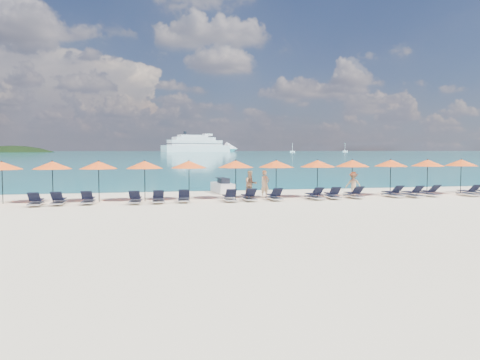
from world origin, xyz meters
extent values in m
plane|color=beige|center=(0.00, 0.00, 0.00)|extent=(1400.00, 1400.00, 0.00)
cube|color=#1FA9B2|center=(0.00, 660.00, 0.01)|extent=(1600.00, 1300.00, 0.01)
ellipsoid|color=black|center=(-150.00, 560.00, -35.00)|extent=(162.00, 126.00, 85.50)
cube|color=white|center=(65.66, 584.59, 4.27)|extent=(92.74, 54.00, 8.54)
cone|color=white|center=(117.12, 607.64, 4.27)|extent=(24.83, 24.83, 18.79)
cube|color=white|center=(64.10, 583.89, 11.96)|extent=(74.54, 43.98, 6.83)
cube|color=white|center=(62.54, 583.20, 17.08)|extent=(58.41, 35.51, 4.27)
cube|color=white|center=(60.98, 582.50, 20.50)|extent=(40.21, 25.49, 2.99)
cube|color=black|center=(64.10, 583.89, 10.68)|extent=(75.47, 44.52, 0.77)
cube|color=black|center=(64.10, 583.89, 13.67)|extent=(73.62, 43.44, 0.77)
cylinder|color=black|center=(50.22, 577.68, 23.92)|extent=(3.76, 3.76, 4.70)
cube|color=white|center=(164.77, 489.90, 0.78)|extent=(5.83, 1.94, 1.55)
cylinder|color=white|center=(164.77, 489.90, 5.83)|extent=(0.35, 0.35, 9.71)
cube|color=white|center=(254.96, 545.52, 0.88)|extent=(6.59, 2.20, 1.76)
cylinder|color=white|center=(254.96, 545.52, 6.59)|extent=(0.40, 0.40, 10.99)
cube|color=silver|center=(0.02, 8.65, 0.34)|extent=(1.27, 2.78, 0.62)
cube|color=black|center=(0.04, 8.43, 0.79)|extent=(0.67, 1.17, 0.39)
cylinder|color=black|center=(-0.05, 9.33, 0.96)|extent=(0.62, 0.13, 0.07)
imported|color=tan|center=(1.90, 4.81, 0.82)|extent=(0.71, 0.61, 1.63)
imported|color=tan|center=(1.09, 5.09, 0.81)|extent=(0.81, 0.50, 1.61)
imported|color=tan|center=(7.45, 4.59, 0.75)|extent=(1.06, 0.70, 1.50)
cylinder|color=black|center=(-12.43, 4.70, 1.10)|extent=(0.05, 0.05, 2.20)
cone|color=#FF5617|center=(-12.43, 4.70, 2.02)|extent=(2.10, 2.10, 0.42)
sphere|color=black|center=(-12.43, 4.70, 2.24)|extent=(0.08, 0.08, 0.08)
cylinder|color=black|center=(-9.95, 4.76, 1.10)|extent=(0.05, 0.05, 2.20)
cone|color=#FF5617|center=(-9.95, 4.76, 2.02)|extent=(2.10, 2.10, 0.42)
sphere|color=black|center=(-9.95, 4.76, 2.24)|extent=(0.08, 0.08, 0.08)
cylinder|color=black|center=(-7.54, 4.60, 1.10)|extent=(0.05, 0.05, 2.20)
cone|color=#FF5617|center=(-7.54, 4.60, 2.02)|extent=(2.10, 2.10, 0.42)
sphere|color=black|center=(-7.54, 4.60, 2.24)|extent=(0.08, 0.08, 0.08)
cylinder|color=black|center=(-5.08, 4.58, 1.10)|extent=(0.05, 0.05, 2.20)
cone|color=#FF5617|center=(-5.08, 4.58, 2.02)|extent=(2.10, 2.10, 0.42)
sphere|color=black|center=(-5.08, 4.58, 2.24)|extent=(0.08, 0.08, 0.08)
cylinder|color=black|center=(-2.62, 4.62, 1.10)|extent=(0.05, 0.05, 2.20)
cone|color=#FF5617|center=(-2.62, 4.62, 2.02)|extent=(2.10, 2.10, 0.42)
sphere|color=black|center=(-2.62, 4.62, 2.24)|extent=(0.08, 0.08, 0.08)
cylinder|color=black|center=(0.12, 4.75, 1.10)|extent=(0.05, 0.05, 2.20)
cone|color=#FF5617|center=(0.12, 4.75, 2.02)|extent=(2.10, 2.10, 0.42)
sphere|color=black|center=(0.12, 4.75, 2.24)|extent=(0.08, 0.08, 0.08)
cylinder|color=black|center=(2.49, 4.47, 1.10)|extent=(0.05, 0.05, 2.20)
cone|color=#FF5617|center=(2.49, 4.47, 2.02)|extent=(2.10, 2.10, 0.42)
sphere|color=black|center=(2.49, 4.47, 2.24)|extent=(0.08, 0.08, 0.08)
cylinder|color=black|center=(5.06, 4.48, 1.10)|extent=(0.05, 0.05, 2.20)
cone|color=#FF5617|center=(5.06, 4.48, 2.02)|extent=(2.10, 2.10, 0.42)
sphere|color=black|center=(5.06, 4.48, 2.24)|extent=(0.08, 0.08, 0.08)
cylinder|color=black|center=(7.43, 4.74, 1.10)|extent=(0.05, 0.05, 2.20)
cone|color=#FF5617|center=(7.43, 4.74, 2.02)|extent=(2.10, 2.10, 0.42)
sphere|color=black|center=(7.43, 4.74, 2.24)|extent=(0.08, 0.08, 0.08)
cylinder|color=black|center=(9.99, 4.70, 1.10)|extent=(0.05, 0.05, 2.20)
cone|color=#FF5617|center=(9.99, 4.70, 2.02)|extent=(2.10, 2.10, 0.42)
sphere|color=black|center=(9.99, 4.70, 2.24)|extent=(0.08, 0.08, 0.08)
cylinder|color=black|center=(12.51, 4.60, 1.10)|extent=(0.05, 0.05, 2.20)
cone|color=#FF5617|center=(12.51, 4.60, 2.02)|extent=(2.10, 2.10, 0.42)
sphere|color=black|center=(12.51, 4.60, 2.24)|extent=(0.08, 0.08, 0.08)
cylinder|color=black|center=(15.02, 4.73, 1.10)|extent=(0.05, 0.05, 2.20)
cone|color=#FF5617|center=(15.02, 4.73, 2.02)|extent=(2.10, 2.10, 0.42)
sphere|color=black|center=(15.02, 4.73, 2.24)|extent=(0.08, 0.08, 0.08)
cube|color=silver|center=(-10.51, 3.29, 0.14)|extent=(0.68, 1.72, 0.06)
cube|color=black|center=(-10.52, 3.54, 0.30)|extent=(0.59, 1.12, 0.04)
cube|color=black|center=(-10.49, 2.74, 0.55)|extent=(0.57, 0.56, 0.43)
cube|color=silver|center=(-9.46, 3.49, 0.14)|extent=(0.63, 1.71, 0.06)
cube|color=black|center=(-9.46, 3.74, 0.30)|extent=(0.56, 1.10, 0.04)
cube|color=black|center=(-9.46, 2.94, 0.55)|extent=(0.55, 0.54, 0.43)
cube|color=silver|center=(-8.02, 3.60, 0.14)|extent=(0.64, 1.71, 0.06)
cube|color=black|center=(-8.01, 3.85, 0.30)|extent=(0.56, 1.11, 0.04)
cube|color=black|center=(-8.02, 3.05, 0.55)|extent=(0.56, 0.54, 0.43)
cube|color=silver|center=(-5.59, 3.24, 0.14)|extent=(0.74, 1.74, 0.06)
cube|color=black|center=(-5.57, 3.49, 0.30)|extent=(0.63, 1.14, 0.04)
cube|color=black|center=(-5.63, 2.69, 0.55)|extent=(0.59, 0.58, 0.43)
cube|color=silver|center=(-4.40, 3.32, 0.14)|extent=(0.63, 1.70, 0.06)
cube|color=black|center=(-4.40, 3.57, 0.30)|extent=(0.56, 1.10, 0.04)
cube|color=black|center=(-4.41, 2.77, 0.55)|extent=(0.55, 0.54, 0.43)
cube|color=silver|center=(-3.03, 3.47, 0.14)|extent=(0.74, 1.74, 0.06)
cube|color=black|center=(-3.02, 3.72, 0.30)|extent=(0.62, 1.14, 0.04)
cube|color=black|center=(-3.07, 2.92, 0.55)|extent=(0.59, 0.57, 0.43)
cube|color=silver|center=(-0.56, 3.23, 0.14)|extent=(0.66, 1.71, 0.06)
cube|color=black|center=(-0.55, 3.48, 0.30)|extent=(0.57, 1.11, 0.04)
cube|color=black|center=(-0.57, 2.68, 0.55)|extent=(0.56, 0.55, 0.43)
cube|color=silver|center=(0.57, 3.36, 0.14)|extent=(0.62, 1.70, 0.06)
cube|color=black|center=(0.57, 3.61, 0.30)|extent=(0.55, 1.10, 0.04)
cube|color=black|center=(0.57, 2.81, 0.55)|extent=(0.55, 0.54, 0.43)
cube|color=silver|center=(2.03, 3.32, 0.14)|extent=(0.65, 1.71, 0.06)
cube|color=black|center=(2.03, 3.57, 0.30)|extent=(0.57, 1.11, 0.04)
cube|color=black|center=(2.04, 2.77, 0.55)|extent=(0.56, 0.55, 0.43)
cube|color=silver|center=(4.41, 3.31, 0.14)|extent=(0.67, 1.72, 0.06)
cube|color=black|center=(4.40, 3.56, 0.30)|extent=(0.58, 1.12, 0.04)
cube|color=black|center=(4.43, 2.76, 0.55)|extent=(0.57, 0.55, 0.43)
cube|color=silver|center=(5.56, 3.41, 0.14)|extent=(0.77, 1.75, 0.06)
cube|color=black|center=(5.58, 3.66, 0.30)|extent=(0.65, 1.15, 0.04)
cube|color=black|center=(5.51, 2.87, 0.55)|extent=(0.60, 0.59, 0.43)
cube|color=silver|center=(6.94, 3.47, 0.14)|extent=(0.63, 1.70, 0.06)
cube|color=black|center=(6.94, 3.72, 0.30)|extent=(0.56, 1.10, 0.04)
cube|color=black|center=(6.94, 2.92, 0.55)|extent=(0.55, 0.54, 0.43)
cube|color=silver|center=(9.50, 3.57, 0.14)|extent=(0.70, 1.73, 0.06)
cube|color=black|center=(9.49, 3.82, 0.30)|extent=(0.60, 1.12, 0.04)
cube|color=black|center=(9.53, 3.02, 0.55)|extent=(0.57, 0.56, 0.43)
cube|color=silver|center=(10.61, 3.24, 0.14)|extent=(0.69, 1.72, 0.06)
cube|color=black|center=(10.60, 3.49, 0.30)|extent=(0.59, 1.12, 0.04)
cube|color=black|center=(10.63, 2.69, 0.55)|extent=(0.57, 0.56, 0.43)
cube|color=silver|center=(11.95, 3.60, 0.14)|extent=(0.76, 1.75, 0.06)
cube|color=black|center=(11.93, 3.85, 0.30)|extent=(0.64, 1.14, 0.04)
cube|color=black|center=(12.00, 3.05, 0.55)|extent=(0.59, 0.58, 0.43)
cube|color=silver|center=(14.48, 3.23, 0.14)|extent=(0.65, 1.71, 0.06)
cube|color=black|center=(14.48, 3.48, 0.30)|extent=(0.57, 1.11, 0.04)
cube|color=black|center=(14.47, 2.68, 0.55)|extent=(0.56, 0.55, 0.43)
cube|color=black|center=(15.52, 3.68, 0.30)|extent=(0.57, 1.11, 0.04)
camera|label=1|loc=(-5.28, -21.89, 2.85)|focal=35.00mm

